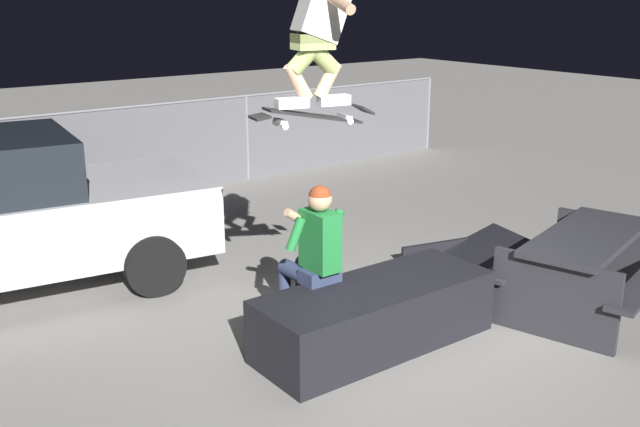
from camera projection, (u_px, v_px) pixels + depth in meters
name	position (u px, v px, depth m)	size (l,w,h in m)	color
ground_plane	(396.00, 340.00, 6.33)	(40.00, 40.00, 0.00)	gray
ledge_box_main	(375.00, 315.00, 6.18)	(2.08, 0.77, 0.54)	black
person_sitting_on_ledge	(312.00, 252.00, 6.19)	(0.59, 0.75, 1.38)	#2D3856
skateboard	(313.00, 116.00, 5.81)	(1.04, 0.41, 0.16)	black
skater_airborne	(320.00, 26.00, 5.64)	(0.64, 0.88, 1.12)	white
kicker_ramp	(474.00, 264.00, 7.93)	(1.38, 1.17, 0.43)	black
picnic_table_back	(585.00, 259.00, 6.82)	(1.99, 1.74, 0.75)	#28282D
fence_back	(127.00, 151.00, 10.42)	(12.05, 0.05, 1.35)	slate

